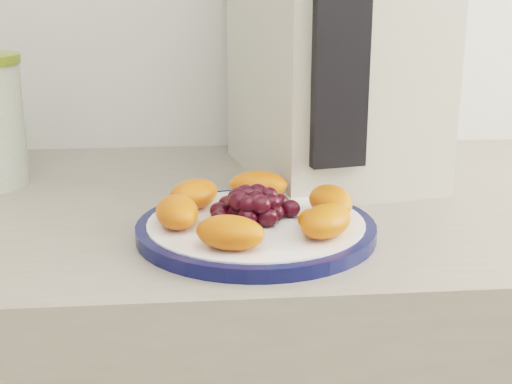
{
  "coord_description": "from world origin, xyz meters",
  "views": [
    {
      "loc": [
        -0.04,
        0.33,
        1.17
      ],
      "look_at": [
        0.02,
        1.06,
        0.95
      ],
      "focal_mm": 50.0,
      "sensor_mm": 36.0,
      "label": 1
    }
  ],
  "objects": [
    {
      "name": "fruit_plate",
      "position": [
        0.02,
        1.06,
        0.93
      ],
      "size": [
        0.22,
        0.22,
        0.04
      ],
      "color": "#D34411",
      "rests_on": "plate_face"
    },
    {
      "name": "appliance_body",
      "position": [
        0.15,
        1.31,
        1.09
      ],
      "size": [
        0.27,
        0.34,
        0.38
      ],
      "primitive_type": "cube",
      "rotation": [
        0.0,
        0.0,
        0.19
      ],
      "color": "#BAB7A3",
      "rests_on": "counter"
    },
    {
      "name": "plate_rim",
      "position": [
        0.02,
        1.06,
        0.91
      ],
      "size": [
        0.26,
        0.26,
        0.01
      ],
      "primitive_type": "cylinder",
      "color": "#0C123D",
      "rests_on": "counter"
    },
    {
      "name": "appliance_panel",
      "position": [
        0.13,
        1.14,
        1.1
      ],
      "size": [
        0.07,
        0.03,
        0.29
      ],
      "primitive_type": "cube",
      "rotation": [
        0.0,
        0.0,
        0.19
      ],
      "color": "black",
      "rests_on": "appliance_body"
    },
    {
      "name": "plate_face",
      "position": [
        0.02,
        1.06,
        0.91
      ],
      "size": [
        0.24,
        0.24,
        0.02
      ],
      "primitive_type": "cylinder",
      "color": "white",
      "rests_on": "counter"
    }
  ]
}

